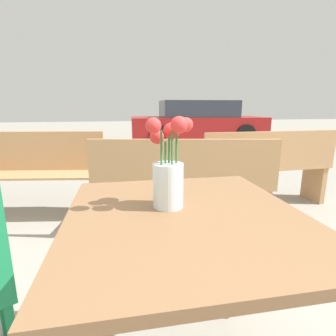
# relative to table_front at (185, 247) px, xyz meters

# --- Properties ---
(table_front) EXTENTS (0.77, 0.83, 0.76)m
(table_front) POSITION_rel_table_front_xyz_m (0.00, 0.00, 0.00)
(table_front) COLOR brown
(table_front) RESTS_ON ground_plane
(flower_vase) EXTENTS (0.16, 0.14, 0.31)m
(flower_vase) POSITION_rel_table_front_xyz_m (-0.04, 0.07, 0.24)
(flower_vase) COLOR silver
(flower_vase) RESTS_ON table_front
(bench_near) EXTENTS (1.55, 0.66, 0.85)m
(bench_near) POSITION_rel_table_front_xyz_m (0.33, 1.28, -0.18)
(bench_near) COLOR tan
(bench_near) RESTS_ON ground_plane
(bench_middle) EXTENTS (1.99, 0.67, 0.85)m
(bench_middle) POSITION_rel_table_front_xyz_m (-1.31, 2.07, -0.16)
(bench_middle) COLOR tan
(bench_middle) RESTS_ON ground_plane
(bench_far) EXTENTS (1.51, 0.38, 0.85)m
(bench_far) POSITION_rel_table_front_xyz_m (1.39, 1.74, -0.18)
(bench_far) COLOR tan
(bench_far) RESTS_ON ground_plane
(parked_car) EXTENTS (4.09, 1.87, 1.27)m
(parked_car) POSITION_rel_table_front_xyz_m (2.29, 7.08, -0.03)
(parked_car) COLOR maroon
(parked_car) RESTS_ON ground_plane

